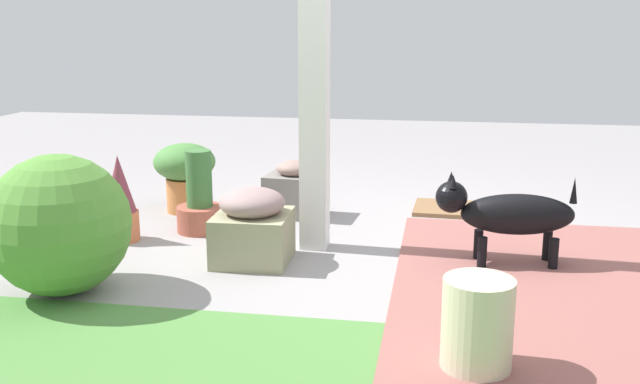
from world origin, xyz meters
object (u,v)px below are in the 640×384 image
(terracotta_pot_tall, at_px, (200,203))
(doormat, at_px, (462,209))
(stone_planter_nearest, at_px, (294,191))
(terracotta_pot_spiky, at_px, (120,200))
(round_shrub, at_px, (59,225))
(porch_pillar, at_px, (314,41))
(terracotta_pot_broad, at_px, (185,171))
(ceramic_urn, at_px, (477,326))
(stone_planter_mid, at_px, (253,227))
(dog, at_px, (507,213))

(terracotta_pot_tall, xyz_separation_m, doormat, (-1.69, -0.81, -0.18))
(stone_planter_nearest, relative_size, terracotta_pot_spiky, 0.75)
(stone_planter_nearest, xyz_separation_m, round_shrub, (0.84, 1.66, 0.18))
(porch_pillar, relative_size, terracotta_pot_broad, 4.96)
(stone_planter_nearest, height_order, ceramic_urn, stone_planter_nearest)
(terracotta_pot_spiky, bearing_deg, terracotta_pot_tall, -146.09)
(stone_planter_mid, distance_m, terracotta_pot_tall, 0.72)
(terracotta_pot_broad, distance_m, ceramic_urn, 2.90)
(stone_planter_nearest, height_order, doormat, stone_planter_nearest)
(terracotta_pot_spiky, relative_size, terracotta_pot_broad, 1.09)
(porch_pillar, height_order, ceramic_urn, porch_pillar)
(porch_pillar, distance_m, terracotta_pot_spiky, 1.56)
(terracotta_pot_spiky, height_order, ceramic_urn, terracotta_pot_spiky)
(terracotta_pot_tall, distance_m, dog, 1.94)
(dog, bearing_deg, terracotta_pot_broad, -21.09)
(porch_pillar, distance_m, terracotta_pot_tall, 1.32)
(porch_pillar, xyz_separation_m, dog, (-1.11, 0.17, -0.92))
(terracotta_pot_tall, bearing_deg, ceramic_urn, 135.55)
(terracotta_pot_spiky, height_order, doormat, terracotta_pot_spiky)
(terracotta_pot_spiky, bearing_deg, round_shrub, 96.40)
(terracotta_pot_tall, distance_m, terracotta_pot_broad, 0.55)
(stone_planter_mid, xyz_separation_m, terracotta_pot_spiky, (0.91, -0.25, 0.05))
(ceramic_urn, bearing_deg, stone_planter_mid, -43.43)
(terracotta_pot_broad, xyz_separation_m, doormat, (-1.96, -0.34, -0.28))
(terracotta_pot_broad, distance_m, dog, 2.33)
(dog, bearing_deg, porch_pillar, -8.69)
(round_shrub, bearing_deg, stone_planter_mid, -141.89)
(ceramic_urn, bearing_deg, round_shrub, -13.90)
(terracotta_pot_broad, relative_size, ceramic_urn, 1.31)
(stone_planter_mid, distance_m, doormat, 1.80)
(doormat, bearing_deg, terracotta_pot_spiky, 27.21)
(terracotta_pot_tall, distance_m, ceramic_urn, 2.38)
(stone_planter_mid, height_order, ceramic_urn, stone_planter_mid)
(dog, bearing_deg, terracotta_pot_tall, -11.01)
(ceramic_urn, bearing_deg, porch_pillar, -58.34)
(stone_planter_nearest, relative_size, terracotta_pot_broad, 0.82)
(stone_planter_mid, relative_size, terracotta_pot_broad, 0.90)
(stone_planter_nearest, relative_size, terracotta_pot_tall, 0.76)
(stone_planter_mid, relative_size, round_shrub, 0.63)
(round_shrub, distance_m, ceramic_urn, 2.08)
(porch_pillar, height_order, stone_planter_nearest, porch_pillar)
(porch_pillar, height_order, terracotta_pot_broad, porch_pillar)
(terracotta_pot_spiky, height_order, dog, terracotta_pot_spiky)
(terracotta_pot_broad, height_order, ceramic_urn, terracotta_pot_broad)
(stone_planter_nearest, bearing_deg, terracotta_pot_spiky, 39.64)
(stone_planter_mid, height_order, round_shrub, round_shrub)
(stone_planter_nearest, xyz_separation_m, terracotta_pot_tall, (0.52, 0.50, 0.01))
(terracotta_pot_broad, distance_m, doormat, 2.01)
(stone_planter_mid, distance_m, dog, 1.42)
(porch_pillar, bearing_deg, terracotta_pot_tall, -14.18)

